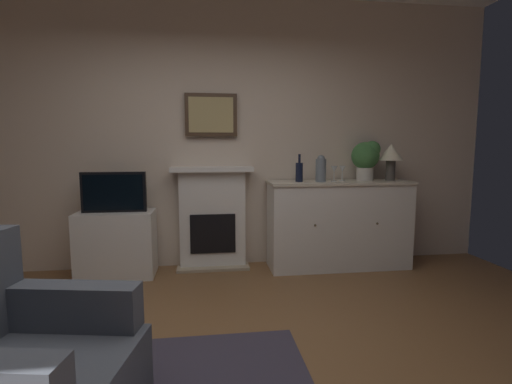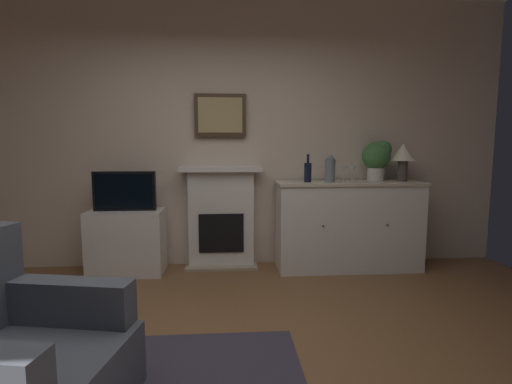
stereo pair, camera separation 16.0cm
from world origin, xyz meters
name	(u,v)px [view 1 (the left image)]	position (x,y,z in m)	size (l,w,h in m)	color
wall_rear	(211,134)	(0.00, 2.18, 1.45)	(6.29, 0.06, 2.90)	beige
fireplace_unit	(213,218)	(0.00, 2.06, 0.55)	(0.87, 0.30, 1.10)	white
framed_picture	(211,115)	(0.00, 2.10, 1.65)	(0.55, 0.04, 0.45)	#473323
sideboard_cabinet	(338,224)	(1.36, 1.88, 0.47)	(1.54, 0.49, 0.95)	white
table_lamp	(391,155)	(1.93, 1.88, 1.22)	(0.26, 0.26, 0.40)	#4C4742
wine_bottle	(299,172)	(0.91, 1.85, 1.05)	(0.08, 0.08, 0.29)	black
wine_glass_left	(334,170)	(1.28, 1.85, 1.07)	(0.07, 0.07, 0.16)	silver
wine_glass_center	(342,170)	(1.39, 1.90, 1.07)	(0.07, 0.07, 0.16)	silver
vase_decorative	(321,169)	(1.13, 1.83, 1.09)	(0.11, 0.11, 0.28)	slate
tv_cabinet	(117,244)	(-0.97, 1.89, 0.33)	(0.75, 0.42, 0.66)	white
tv_set	(114,192)	(-0.97, 1.87, 0.86)	(0.62, 0.07, 0.40)	black
potted_plant_small	(366,157)	(1.67, 1.92, 1.20)	(0.30, 0.30, 0.43)	beige
armchair	(9,373)	(-0.88, -0.40, 0.38)	(0.94, 0.90, 0.92)	#474C56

